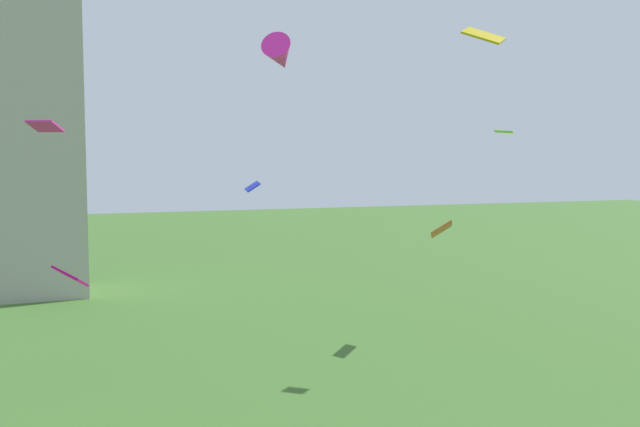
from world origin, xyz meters
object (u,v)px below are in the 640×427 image
object	(u,v)px
kite_flying_9	(252,187)
kite_flying_5	(441,229)
kite_flying_3	(71,276)
kite_flying_8	(504,132)
kite_flying_1	(280,56)
kite_flying_6	(45,126)
kite_flying_10	(483,36)

from	to	relation	value
kite_flying_9	kite_flying_5	bearing A→B (deg)	-60.26
kite_flying_3	kite_flying_8	xyz separation A→B (m)	(19.40, -2.51, 6.14)
kite_flying_5	kite_flying_9	xyz separation A→B (m)	(-11.40, -4.90, 2.53)
kite_flying_1	kite_flying_5	world-z (taller)	kite_flying_1
kite_flying_6	kite_flying_8	world-z (taller)	kite_flying_8
kite_flying_1	kite_flying_3	world-z (taller)	kite_flying_1
kite_flying_3	kite_flying_10	distance (m)	18.72
kite_flying_5	kite_flying_8	world-z (taller)	kite_flying_8
kite_flying_1	kite_flying_10	bearing A→B (deg)	-162.30
kite_flying_5	kite_flying_10	size ratio (longest dim) A/B	1.34
kite_flying_3	kite_flying_9	xyz separation A→B (m)	(6.63, -4.18, 3.76)
kite_flying_6	kite_flying_10	size ratio (longest dim) A/B	0.93
kite_flying_6	kite_flying_10	bearing A→B (deg)	-176.55
kite_flying_9	kite_flying_10	world-z (taller)	kite_flying_10
kite_flying_5	kite_flying_6	bearing A→B (deg)	134.50
kite_flying_3	kite_flying_8	bearing A→B (deg)	98.83
kite_flying_1	kite_flying_3	xyz separation A→B (m)	(-5.79, 10.42, -7.75)
kite_flying_1	kite_flying_6	xyz separation A→B (m)	(-6.52, 6.82, -1.79)
kite_flying_1	kite_flying_9	xyz separation A→B (m)	(0.83, 6.24, -3.99)
kite_flying_8	kite_flying_9	distance (m)	13.10
kite_flying_8	kite_flying_9	world-z (taller)	kite_flying_8
kite_flying_9	kite_flying_6	bearing A→B (deg)	91.95
kite_flying_3	kite_flying_10	size ratio (longest dim) A/B	1.47
kite_flying_3	kite_flying_6	size ratio (longest dim) A/B	1.57
kite_flying_3	kite_flying_5	bearing A→B (deg)	108.48
kite_flying_3	kite_flying_5	xyz separation A→B (m)	(18.02, 0.72, 1.23)
kite_flying_8	kite_flying_10	bearing A→B (deg)	-85.63
kite_flying_5	kite_flying_3	bearing A→B (deg)	123.80
kite_flying_9	kite_flying_10	xyz separation A→B (m)	(5.07, -7.71, 4.72)
kite_flying_9	kite_flying_10	bearing A→B (deg)	-140.19
kite_flying_9	kite_flying_3	bearing A→B (deg)	64.19
kite_flying_6	kite_flying_8	size ratio (longest dim) A/B	1.29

